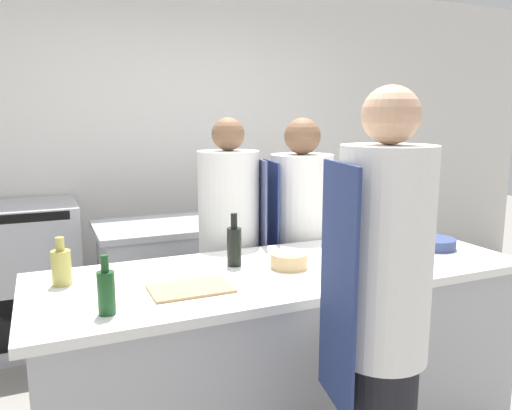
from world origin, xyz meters
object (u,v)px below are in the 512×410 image
Objects in this scene: chef_at_prep_near at (380,335)px; bowl_wooden_salad at (289,261)px; bottle_vinegar at (61,266)px; bottle_olive_oil at (234,245)px; bowl_ceramic_blue at (434,243)px; bottle_cooking_oil at (390,228)px; oven_range at (18,277)px; chef_at_pass_far at (300,250)px; bowl_prep_small at (358,266)px; chef_at_stove at (230,257)px; bottle_wine at (106,291)px; bowl_mixing_large at (376,248)px; stockpot at (253,201)px.

bowl_wooden_salad is (0.00, 0.71, 0.08)m from chef_at_prep_near.
bottle_olive_oil is at bearing -2.31° from bottle_vinegar.
bottle_cooking_oil is at bearing 113.74° from bowl_ceramic_blue.
chef_at_pass_far is at bearing -33.98° from oven_range.
bottle_olive_oil is at bearing -173.92° from bottle_cooking_oil.
bottle_cooking_oil is 0.83× the size of bowl_prep_small.
chef_at_stove reaches higher than bottle_vinegar.
bowl_prep_small is at bearing 1.74° from bottle_wine.
oven_range is at bearing 66.13° from chef_at_pass_far.
oven_range is 0.63× the size of chef_at_pass_far.
chef_at_pass_far reaches higher than bottle_vinegar.
bottle_wine reaches higher than bowl_mixing_large.
chef_at_prep_near is (1.26, -2.46, 0.36)m from oven_range.
stockpot is (0.44, 0.67, 0.20)m from chef_at_stove.
bowl_ceramic_blue is 1.41m from stockpot.
bottle_vinegar is (-1.41, -0.46, 0.20)m from chef_at_pass_far.
bowl_mixing_large is at bearing 3.92° from bowl_wooden_salad.
bottle_cooking_oil and stockpot have the same top height.
bottle_vinegar is at bearing 175.05° from bowl_ceramic_blue.
bottle_olive_oil is 0.75m from bottle_wine.
bowl_ceramic_blue is at bearing 7.91° from bottle_wine.
oven_range is 0.60× the size of chef_at_prep_near.
bowl_prep_small is at bearing -139.86° from bottle_cooking_oil.
bottle_cooking_oil reaches higher than bowl_mixing_large.
chef_at_stove is at bearing 97.97° from chef_at_pass_far.
bowl_mixing_large is 1.29m from stockpot.
bottle_wine is (0.39, -1.99, 0.50)m from oven_range.
bottle_olive_oil is at bearing 144.28° from bowl_prep_small.
chef_at_pass_far reaches higher than bottle_wine.
bottle_olive_oil is 0.78m from bottle_vinegar.
chef_at_stove is 1.22m from bottle_wine.
bottle_wine is 0.91m from bowl_wooden_salad.
chef_at_stove is 0.86m from bowl_mixing_large.
chef_at_pass_far is 0.76m from bowl_wooden_salad.
bowl_mixing_large is at bearing -24.35° from chef_at_prep_near.
bottle_vinegar is 0.43m from bottle_wine.
oven_range is at bearing 125.81° from bowl_wooden_salad.
stockpot is at bearing 85.31° from bowl_prep_small.
oven_range is 2.03m from chef_at_pass_far.
bottle_vinegar is at bearing -140.50° from stockpot.
bowl_prep_small reaches higher than bowl_mixing_large.
chef_at_stove reaches higher than oven_range.
bottle_wine is (0.14, -0.41, 0.01)m from bottle_vinegar.
bottle_wine is at bearing -78.97° from oven_range.
bowl_wooden_salad is (0.06, -0.64, 0.14)m from chef_at_stove.
bottle_vinegar reaches higher than bowl_ceramic_blue.
chef_at_pass_far reaches higher than bottle_cooking_oil.
chef_at_prep_near is 7.56× the size of bowl_ceramic_blue.
bowl_wooden_salad is at bearing 16.80° from chef_at_stove.
chef_at_prep_near is 1.25m from bottle_cooking_oil.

